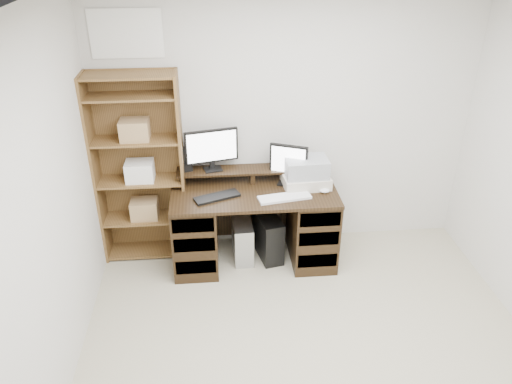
{
  "coord_description": "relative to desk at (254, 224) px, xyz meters",
  "views": [
    {
      "loc": [
        -0.66,
        -2.31,
        2.9
      ],
      "look_at": [
        -0.33,
        1.43,
        0.85
      ],
      "focal_mm": 35.0,
      "sensor_mm": 36.0,
      "label": 1
    }
  ],
  "objects": [
    {
      "name": "desk",
      "position": [
        0.0,
        0.0,
        0.0
      ],
      "size": [
        1.5,
        0.7,
        0.75
      ],
      "color": "black",
      "rests_on": "ground"
    },
    {
      "name": "mouse",
      "position": [
        0.63,
        -0.09,
        0.38
      ],
      "size": [
        0.1,
        0.07,
        0.04
      ],
      "primitive_type": "ellipsoid",
      "rotation": [
        0.0,
        0.0,
        0.14
      ],
      "color": "silver",
      "rests_on": "desk"
    },
    {
      "name": "keyboard_black",
      "position": [
        -0.34,
        -0.11,
        0.37
      ],
      "size": [
        0.42,
        0.27,
        0.02
      ],
      "primitive_type": "cube",
      "rotation": [
        0.0,
        0.0,
        0.37
      ],
      "color": "black",
      "rests_on": "desk"
    },
    {
      "name": "tower_silver",
      "position": [
        -0.11,
        0.04,
        -0.19
      ],
      "size": [
        0.19,
        0.4,
        0.4
      ],
      "primitive_type": "cube",
      "rotation": [
        0.0,
        0.0,
        0.04
      ],
      "color": "#AFB1B6",
      "rests_on": "ground"
    },
    {
      "name": "monitor_wide",
      "position": [
        -0.37,
        0.23,
        0.7
      ],
      "size": [
        0.48,
        0.16,
        0.39
      ],
      "rotation": [
        0.0,
        0.0,
        0.22
      ],
      "color": "black",
      "rests_on": "riser_shelf"
    },
    {
      "name": "riser_shelf",
      "position": [
        -0.0,
        0.21,
        0.45
      ],
      "size": [
        1.4,
        0.22,
        0.12
      ],
      "color": "black",
      "rests_on": "desk"
    },
    {
      "name": "speaker",
      "position": [
        -0.6,
        0.23,
        0.59
      ],
      "size": [
        0.11,
        0.11,
        0.22
      ],
      "primitive_type": "cube",
      "rotation": [
        0.0,
        0.0,
        0.28
      ],
      "color": "black",
      "rests_on": "riser_shelf"
    },
    {
      "name": "printer",
      "position": [
        0.48,
        0.06,
        0.41
      ],
      "size": [
        0.44,
        0.35,
        0.1
      ],
      "primitive_type": "cube",
      "rotation": [
        0.0,
        0.0,
        0.08
      ],
      "color": "beige",
      "rests_on": "desk"
    },
    {
      "name": "keyboard_white",
      "position": [
        0.26,
        -0.17,
        0.37
      ],
      "size": [
        0.48,
        0.22,
        0.02
      ],
      "primitive_type": "cube",
      "rotation": [
        0.0,
        0.0,
        0.17
      ],
      "color": "silver",
      "rests_on": "desk"
    },
    {
      "name": "bookshelf",
      "position": [
        -1.02,
        0.21,
        0.53
      ],
      "size": [
        0.8,
        0.3,
        1.8
      ],
      "color": "brown",
      "rests_on": "ground"
    },
    {
      "name": "tower_black",
      "position": [
        0.14,
        0.04,
        -0.17
      ],
      "size": [
        0.28,
        0.47,
        0.44
      ],
      "rotation": [
        0.0,
        0.0,
        0.21
      ],
      "color": "black",
      "rests_on": "ground"
    },
    {
      "name": "basket",
      "position": [
        0.48,
        0.06,
        0.55
      ],
      "size": [
        0.39,
        0.29,
        0.16
      ],
      "primitive_type": "cube",
      "rotation": [
        0.0,
        0.0,
        0.03
      ],
      "color": "#969AA0",
      "rests_on": "printer"
    },
    {
      "name": "monitor_small",
      "position": [
        0.33,
        0.11,
        0.57
      ],
      "size": [
        0.34,
        0.19,
        0.38
      ],
      "rotation": [
        0.0,
        0.0,
        -0.39
      ],
      "color": "black",
      "rests_on": "desk"
    },
    {
      "name": "room",
      "position": [
        0.32,
        -1.64,
        0.86
      ],
      "size": [
        3.54,
        4.04,
        2.54
      ],
      "color": "#B2AA8F",
      "rests_on": "ground"
    }
  ]
}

